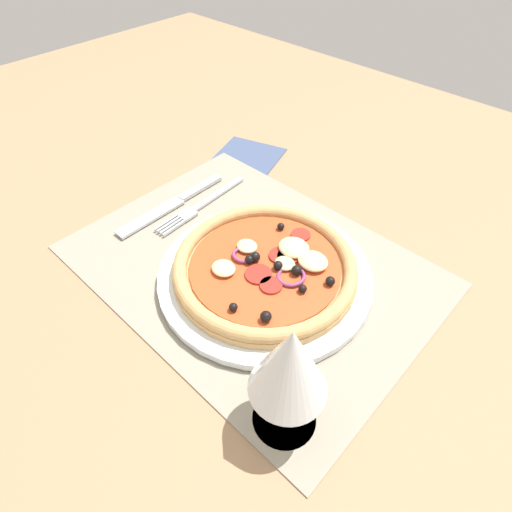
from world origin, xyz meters
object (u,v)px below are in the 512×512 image
Objects in this scene: wine_glass at (290,366)px; pizza at (266,266)px; knife at (171,205)px; napkin at (249,155)px; plate at (265,275)px; fork at (198,207)px.

pizza is at bearing -41.97° from wine_glass.
knife is 1.80× the size of napkin.
wine_glass reaches higher than pizza.
wine_glass is at bearing 138.35° from plate.
napkin is at bearing -175.33° from knife.
knife is 1.34× the size of wine_glass.
fork is 0.90× the size of knife.
wine_glass is (-34.84, 13.67, 9.41)cm from knife.
pizza is 1.58× the size of wine_glass.
fork is (17.36, -3.70, -0.31)cm from plate.
pizza is 1.17× the size of knife.
knife reaches higher than fork.
pizza reaches higher than plate.
wine_glass reaches higher than napkin.
fork is at bearing -11.73° from pizza.
pizza is at bearing 86.46° from knife.
plate is 1.53× the size of fork.
plate is at bearing 86.22° from knife.
wine_glass reaches higher than plate.
knife is at bearing 95.25° from napkin.
pizza reaches higher than fork.
plate is 30.31cm from napkin.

